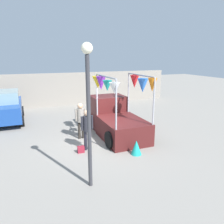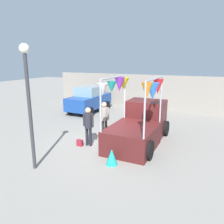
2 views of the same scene
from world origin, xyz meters
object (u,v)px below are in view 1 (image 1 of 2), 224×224
parked_car (6,107)px  handbag (81,149)px  person_customer (87,126)px  person_vendor (81,117)px  folded_kite_bundle_teal (136,147)px  vendor_truck (115,116)px  street_lamp (88,98)px

parked_car → handbag: 6.77m
person_customer → person_vendor: (0.07, 1.40, 0.00)m
parked_car → folded_kite_bundle_teal: bearing=-53.6°
parked_car → person_customer: parked_car is taller
vendor_truck → person_customer: (-1.88, -1.51, 0.16)m
vendor_truck → parked_car: (-5.31, 4.27, 0.04)m
person_vendor → folded_kite_bundle_teal: 3.17m
vendor_truck → street_lamp: bearing=-121.5°
parked_car → folded_kite_bundle_teal: 8.70m
street_lamp → person_customer: bearing=76.1°
person_vendor → handbag: bearing=-104.6°
handbag → folded_kite_bundle_teal: size_ratio=0.47×
person_vendor → handbag: person_vendor is taller
vendor_truck → parked_car: bearing=141.1°
parked_car → handbag: parked_car is taller
person_customer → person_vendor: bearing=87.3°
person_customer → street_lamp: 3.20m
vendor_truck → person_vendor: bearing=-176.5°
person_customer → folded_kite_bundle_teal: size_ratio=2.92×
vendor_truck → street_lamp: 5.20m
parked_car → folded_kite_bundle_teal: size_ratio=6.67×
parked_car → person_vendor: parked_car is taller
person_vendor → street_lamp: street_lamp is taller
vendor_truck → person_vendor: (-1.81, -0.11, 0.16)m
folded_kite_bundle_teal → person_customer: bearing=144.9°
person_vendor → handbag: (-0.42, -1.60, -0.93)m
folded_kite_bundle_teal → handbag: bearing=154.0°
vendor_truck → street_lamp: street_lamp is taller
person_vendor → vendor_truck: bearing=3.5°
handbag → parked_car: bearing=117.2°
parked_car → handbag: size_ratio=14.29×
parked_car → person_vendor: 5.61m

